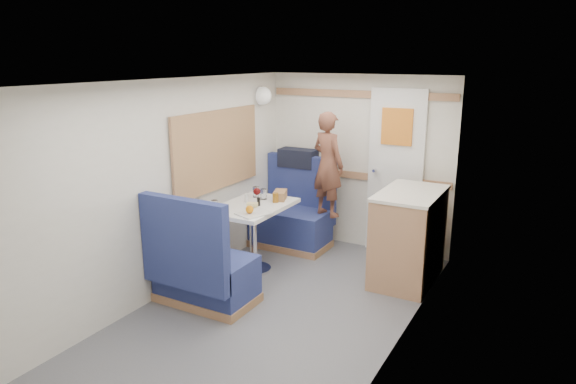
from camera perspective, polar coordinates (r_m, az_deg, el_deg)
The scene contains 28 objects.
floor at distance 4.42m, azimuth -3.65°, elevation -14.82°, with size 4.50×4.50×0.00m, color #515156.
ceiling at distance 3.85m, azimuth -4.15°, elevation 12.01°, with size 4.50×4.50×0.00m, color silver.
wall_back at distance 5.98m, azimuth 7.83°, elevation 3.26°, with size 2.20×0.02×2.00m, color silver.
wall_left at distance 4.69m, azimuth -15.27°, elevation -0.36°, with size 0.02×4.50×2.00m, color silver.
wall_right at distance 3.58m, azimuth 11.17°, elevation -4.84°, with size 0.02×4.50×2.00m, color silver.
oak_trim_low at distance 6.00m, azimuth 7.71°, elevation 1.82°, with size 2.15×0.02×0.08m, color olive.
oak_trim_high at distance 5.86m, azimuth 8.03°, elevation 10.72°, with size 2.15×0.02×0.08m, color olive.
side_window at distance 5.37m, azimuth -7.90°, elevation 4.65°, with size 0.04×1.30×0.72m, color #A4AA90.
rear_door at distance 5.82m, azimuth 11.84°, elevation 2.47°, with size 0.62×0.12×1.86m.
dinette_table at distance 5.29m, azimuth -3.89°, elevation -3.03°, with size 0.62×0.92×0.72m.
bench_far at distance 6.08m, azimuth 0.55°, elevation -3.22°, with size 0.90×0.59×1.05m.
bench_near at distance 4.73m, azimuth -9.56°, elevation -8.89°, with size 0.90×0.59×1.05m.
ledge at distance 6.15m, azimuth 1.70°, elevation 2.57°, with size 0.90×0.14×0.04m, color olive.
dome_light at distance 5.98m, azimuth -2.83°, elevation 10.64°, with size 0.20×0.20×0.20m, color white.
galley_counter at distance 5.24m, azimuth 13.21°, elevation -4.76°, with size 0.57×0.92×0.92m.
person at distance 5.68m, azimuth 4.46°, elevation 3.08°, with size 0.42×0.28×1.16m, color brown.
duffel_bag at distance 6.16m, azimuth 1.11°, elevation 3.80°, with size 0.45×0.22×0.22m, color black.
tray at distance 4.93m, azimuth -3.78°, elevation -2.39°, with size 0.23×0.31×0.02m, color silver.
orange_fruit at distance 4.90m, azimuth -4.29°, elevation -1.94°, with size 0.08×0.08×0.08m, color orange.
cheese_block at distance 5.12m, azimuth -4.01°, elevation -1.42°, with size 0.11×0.07×0.04m, color #F2DF8B.
wine_glass at distance 5.25m, azimuth -3.48°, elevation -0.01°, with size 0.08×0.08×0.17m.
tumbler_left at distance 5.09m, azimuth -8.17°, elevation -1.47°, with size 0.06×0.06×0.10m, color white.
tumbler_mid at distance 5.53m, azimuth -3.58°, elevation 0.02°, with size 0.07×0.07×0.11m, color white.
tumbler_right at distance 5.43m, azimuth -2.73°, elevation -0.23°, with size 0.07×0.07×0.11m, color silver.
beer_glass at distance 5.31m, azimuth -1.40°, elevation -0.64°, with size 0.06×0.06×0.10m, color brown.
pepper_grinder at distance 5.20m, azimuth -3.29°, elevation -1.08°, with size 0.03×0.03×0.09m, color black.
salt_grinder at distance 5.33m, azimuth -4.68°, elevation -0.66°, with size 0.04×0.04×0.09m, color silver.
bread_loaf at distance 5.42m, azimuth -0.90°, elevation -0.35°, with size 0.12×0.22×0.09m, color olive.
Camera 1 is at (2.09, -3.23, 2.19)m, focal length 32.00 mm.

